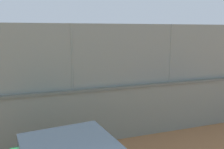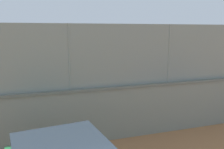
% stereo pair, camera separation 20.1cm
% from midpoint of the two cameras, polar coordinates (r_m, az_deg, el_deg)
% --- Properties ---
extents(ground_plane, '(260.00, 260.00, 0.00)m').
position_cam_midpoint_polar(ground_plane, '(20.02, -3.10, 0.36)').
color(ground_plane, '#A36B42').
extents(perimeter_wall, '(30.24, 0.65, 1.72)m').
position_cam_midpoint_polar(perimeter_wall, '(8.00, 2.09, -8.48)').
color(perimeter_wall, gray).
rests_on(perimeter_wall, ground_plane).
extents(fence_panel_on_wall, '(29.70, 0.32, 1.91)m').
position_cam_midpoint_polar(fence_panel_on_wall, '(7.61, 2.18, 4.51)').
color(fence_panel_on_wall, gray).
rests_on(fence_panel_on_wall, perimeter_wall).
extents(player_baseline_waiting, '(0.70, 1.22, 1.46)m').
position_cam_midpoint_polar(player_baseline_waiting, '(18.37, 11.97, 1.96)').
color(player_baseline_waiting, black).
rests_on(player_baseline_waiting, ground_plane).
extents(player_crossing_court, '(1.00, 0.78, 1.70)m').
position_cam_midpoint_polar(player_crossing_court, '(10.32, -6.97, -3.43)').
color(player_crossing_court, black).
rests_on(player_crossing_court, ground_plane).
extents(player_near_wall_returning, '(1.05, 0.87, 1.57)m').
position_cam_midpoint_polar(player_near_wall_returning, '(15.01, -15.23, 0.27)').
color(player_near_wall_returning, '#B2B2B2').
rests_on(player_near_wall_returning, ground_plane).
extents(sports_ball, '(0.19, 0.19, 0.19)m').
position_cam_midpoint_polar(sports_ball, '(18.08, 18.29, -0.91)').
color(sports_ball, '#3399D8').
rests_on(sports_ball, ground_plane).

